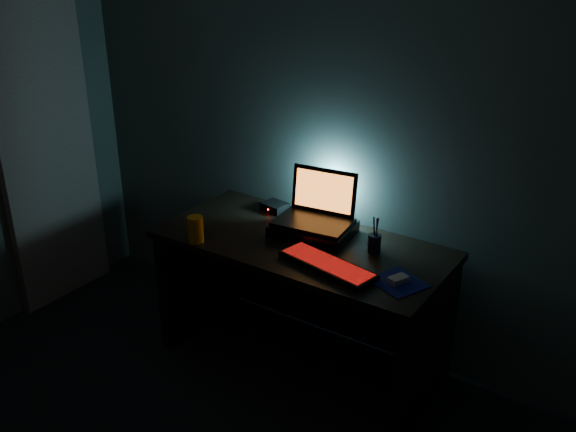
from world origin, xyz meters
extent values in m
cube|color=#434D48|center=(0.00, 2.00, 1.25)|extent=(3.50, 0.00, 2.50)
cube|color=black|center=(0.00, 1.62, 0.73)|extent=(1.50, 0.70, 0.04)
cube|color=black|center=(-0.71, 1.62, 0.35)|extent=(0.06, 0.64, 0.71)
cube|color=black|center=(0.71, 1.62, 0.35)|extent=(0.06, 0.64, 0.71)
cube|color=black|center=(0.00, 1.95, 0.35)|extent=(1.38, 0.02, 0.65)
cube|color=#A99E87|center=(-1.71, 1.42, 1.15)|extent=(0.06, 0.65, 2.30)
cube|color=black|center=(0.00, 1.72, 0.78)|extent=(0.43, 0.34, 0.06)
cube|color=black|center=(0.00, 1.72, 0.82)|extent=(0.41, 0.30, 0.02)
cube|color=black|center=(-0.01, 1.85, 0.95)|extent=(0.36, 0.09, 0.24)
cube|color=orange|center=(-0.01, 1.84, 0.95)|extent=(0.32, 0.07, 0.20)
cube|color=black|center=(0.25, 1.45, 0.76)|extent=(0.52, 0.25, 0.03)
cube|color=red|center=(0.25, 1.45, 0.78)|extent=(0.49, 0.22, 0.00)
cube|color=navy|center=(0.59, 1.50, 0.75)|extent=(0.28, 0.27, 0.00)
cube|color=#A09FA4|center=(0.59, 1.50, 0.77)|extent=(0.09, 0.10, 0.03)
cylinder|color=black|center=(0.36, 1.72, 0.80)|extent=(0.08, 0.08, 0.09)
cylinder|color=orange|center=(-0.45, 1.32, 0.82)|extent=(0.09, 0.09, 0.14)
cube|color=black|center=(-0.34, 1.87, 0.77)|extent=(0.15, 0.13, 0.05)
sphere|color=#FF0C07|center=(-0.35, 1.81, 0.77)|extent=(0.01, 0.01, 0.01)
camera|label=1|loc=(1.57, -0.86, 2.19)|focal=40.00mm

